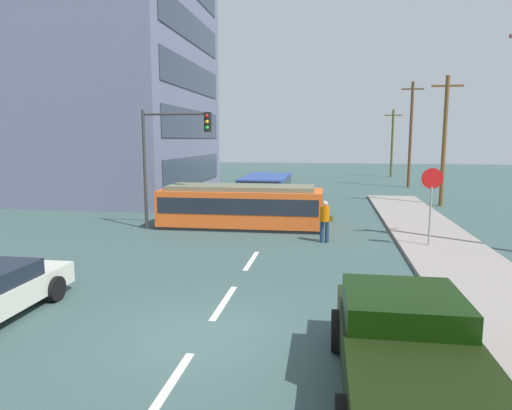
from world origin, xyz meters
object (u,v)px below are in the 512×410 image
Objects in this scene: utility_pole_far at (411,133)px; pedestrian_crossing at (325,219)px; utility_pole_mid at (444,139)px; stop_sign at (432,190)px; city_bus at (266,190)px; pickup_truck_parked at (407,349)px; utility_pole_distant at (392,142)px; traffic_light_mast at (170,146)px; streetcar_tram at (241,206)px.

pedestrian_crossing is at bearing -106.95° from utility_pole_far.
utility_pole_mid is 0.89× the size of utility_pole_far.
utility_pole_mid is at bearing 75.32° from stop_sign.
utility_pole_far is at bearing 52.33° from city_bus.
pickup_truck_parked is at bearing -103.27° from stop_sign.
stop_sign reaches higher than pedestrian_crossing.
utility_pole_distant is (-0.21, 21.98, -0.30)m from utility_pole_mid.
city_bus is 1.09× the size of traffic_light_mast.
city_bus is at bearing 112.42° from pedestrian_crossing.
traffic_light_mast is at bearing -160.66° from streetcar_tram.
streetcar_tram is 6.19m from city_bus.
utility_pole_mid is (10.78, 8.60, 3.06)m from streetcar_tram.
utility_pole_distant reaches higher than traffic_light_mast.
utility_pole_far is at bearing 90.81° from utility_pole_mid.
stop_sign reaches higher than streetcar_tram.
stop_sign is at bearing -50.79° from city_bus.
utility_pole_distant reaches higher than city_bus.
utility_pole_distant is (13.56, 31.63, 0.02)m from traffic_light_mast.
streetcar_tram is 1.49× the size of pickup_truck_parked.
utility_pole_far reaches higher than pedestrian_crossing.
stop_sign reaches higher than pickup_truck_parked.
traffic_light_mast is at bearing -113.20° from utility_pole_distant.
stop_sign is at bearing -6.23° from pedestrian_crossing.
city_bus is at bearing -127.67° from utility_pole_far.
stop_sign is 22.85m from utility_pole_far.
city_bus is 0.67× the size of utility_pole_far.
stop_sign is at bearing -97.27° from utility_pole_far.
utility_pole_far reaches higher than utility_pole_distant.
traffic_light_mast is 34.41m from utility_pole_distant.
streetcar_tram is 8.38m from stop_sign.
utility_pole_far reaches higher than streetcar_tram.
streetcar_tram is 32.47m from utility_pole_distant.
utility_pole_mid is (3.03, 11.57, 1.88)m from stop_sign.
streetcar_tram is 1.40× the size of traffic_light_mast.
traffic_light_mast is at bearing -144.97° from utility_pole_mid.
stop_sign is (7.47, -9.15, 1.10)m from city_bus.
pedestrian_crossing is at bearing -101.41° from utility_pole_distant.
utility_pole_far reaches higher than city_bus.
utility_pole_mid reaches higher than utility_pole_distant.
utility_pole_far is (10.62, 19.58, 3.56)m from streetcar_tram.
pedestrian_crossing is 13.48m from utility_pole_mid.
utility_pole_distant reaches higher than pedestrian_crossing.
stop_sign is (7.75, -2.97, 1.18)m from streetcar_tram.
utility_pole_far is at bearing 82.73° from stop_sign.
pickup_truck_parked is 33.57m from utility_pole_far.
traffic_light_mast is at bearing 167.70° from pedestrian_crossing.
city_bus is at bearing 129.21° from stop_sign.
streetcar_tram reaches higher than city_bus.
traffic_light_mast is 0.69× the size of utility_pole_mid.
city_bus is 17.28m from utility_pole_far.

